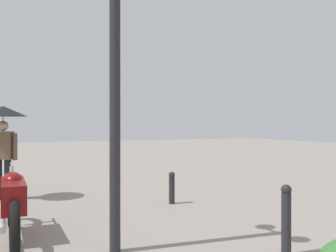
% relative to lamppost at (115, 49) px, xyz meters
% --- Properties ---
extents(lamppost, '(0.98, 0.28, 3.86)m').
position_rel_lamppost_xyz_m(lamppost, '(0.00, 0.00, 0.00)').
color(lamppost, '#232328').
rests_on(lamppost, ground).
extents(motorcycle, '(2.17, 0.37, 1.06)m').
position_rel_lamppost_xyz_m(motorcycle, '(1.24, 1.14, -2.09)').
color(motorcycle, black).
rests_on(motorcycle, ground).
extents(pedestrian, '(1.00, 1.00, 2.03)m').
position_rel_lamppost_xyz_m(pedestrian, '(4.17, 1.19, -0.99)').
color(pedestrian, black).
rests_on(pedestrian, ground).
extents(bollard_near, '(0.13, 0.13, 0.88)m').
position_rel_lamppost_xyz_m(bollard_near, '(-1.06, -1.87, -2.13)').
color(bollard_near, '#232328').
rests_on(bollard_near, ground).
extents(bollard_mid, '(0.13, 0.13, 0.66)m').
position_rel_lamppost_xyz_m(bollard_mid, '(2.24, -1.93, -2.24)').
color(bollard_mid, '#232328').
rests_on(bollard_mid, ground).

